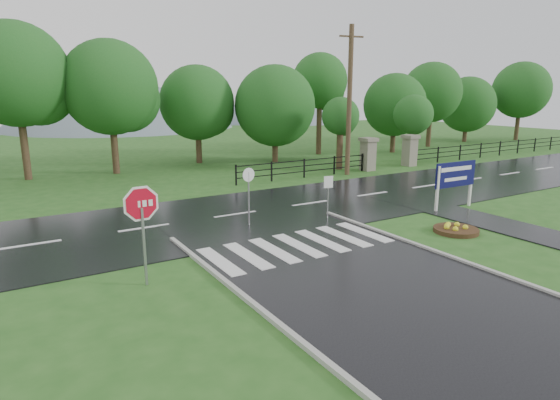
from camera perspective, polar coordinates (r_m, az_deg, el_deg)
ground at (r=12.89m, az=14.92°, el=-11.67°), size 120.00×120.00×0.00m
main_road at (r=20.61m, az=-5.47°, el=-1.86°), size 90.00×8.00×0.04m
walkway at (r=21.56m, az=22.99°, el=-2.19°), size 2.20×11.00×0.04m
crosswalk at (r=16.42m, az=2.25°, el=-5.52°), size 6.50×2.80×0.02m
pillar_west at (r=32.54m, az=10.68°, el=5.60°), size 1.00×1.00×2.24m
pillar_east at (r=35.33m, az=15.54°, el=5.93°), size 1.00×1.00×2.24m
fence_west at (r=29.38m, az=2.97°, el=4.13°), size 9.58×0.08×1.20m
fence_east at (r=43.81m, az=25.25°, el=5.89°), size 20.58×0.08×1.20m
hills at (r=76.82m, az=-21.15°, el=-3.53°), size 102.00×48.00×48.00m
treeline at (r=33.78m, az=-14.45°, el=3.67°), size 83.20×5.20×10.00m
stop_sign at (r=13.22m, az=-16.49°, el=-1.57°), size 1.34×0.12×3.02m
estate_billboard at (r=22.77m, az=20.60°, el=2.67°), size 2.51×0.14×2.19m
flower_bed at (r=19.27m, az=20.66°, el=-3.35°), size 1.69×1.69×0.34m
reg_sign_small at (r=19.74m, az=5.90°, el=1.45°), size 0.41×0.11×1.85m
reg_sign_round at (r=18.57m, az=-3.84°, el=1.23°), size 0.55×0.10×2.38m
utility_pole_east at (r=30.46m, az=8.45°, el=11.89°), size 1.65×0.39×9.30m
entrance_tree_left at (r=32.64m, az=7.39°, el=10.03°), size 2.57×2.57×4.95m
entrance_tree_right at (r=37.44m, az=15.95°, el=9.93°), size 2.99×2.99×5.07m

